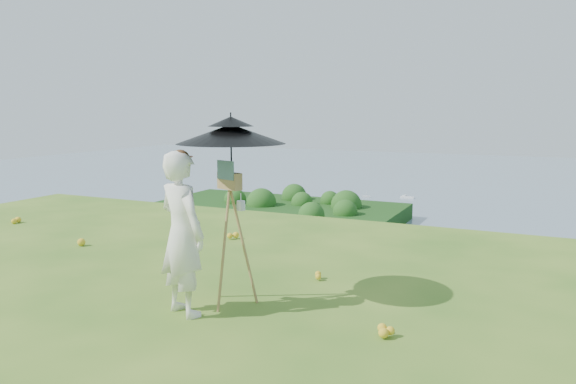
% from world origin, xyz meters
% --- Properties ---
extents(ground, '(14.00, 14.00, 0.00)m').
position_xyz_m(ground, '(0.00, 0.00, 0.00)').
color(ground, '#3E7120').
rests_on(ground, ground).
extents(shoreline_tier, '(170.00, 28.00, 8.00)m').
position_xyz_m(shoreline_tier, '(0.00, 75.00, -36.00)').
color(shoreline_tier, '#74695D').
rests_on(shoreline_tier, bay_water).
extents(bay_water, '(700.00, 700.00, 0.00)m').
position_xyz_m(bay_water, '(0.00, 240.00, -34.00)').
color(bay_water, slate).
rests_on(bay_water, ground).
extents(peninsula, '(90.00, 60.00, 12.00)m').
position_xyz_m(peninsula, '(-75.00, 155.00, -29.00)').
color(peninsula, '#15380F').
rests_on(peninsula, bay_water).
extents(slope_trees, '(110.00, 50.00, 6.00)m').
position_xyz_m(slope_trees, '(0.00, 35.00, -15.00)').
color(slope_trees, '#235319').
rests_on(slope_trees, forest_slope).
extents(harbor_town, '(110.00, 22.00, 5.00)m').
position_xyz_m(harbor_town, '(0.00, 75.00, -29.50)').
color(harbor_town, silver).
rests_on(harbor_town, shoreline_tier).
extents(moored_boats, '(140.00, 140.00, 0.70)m').
position_xyz_m(moored_boats, '(-12.50, 161.00, -33.65)').
color(moored_boats, white).
rests_on(moored_boats, bay_water).
extents(wildflowers, '(10.00, 10.50, 0.12)m').
position_xyz_m(wildflowers, '(0.00, 0.25, 0.06)').
color(wildflowers, gold).
rests_on(wildflowers, ground).
extents(painter, '(0.81, 0.67, 1.89)m').
position_xyz_m(painter, '(1.64, 0.86, 0.95)').
color(painter, white).
rests_on(painter, ground).
extents(field_easel, '(0.85, 0.85, 1.75)m').
position_xyz_m(field_easel, '(1.96, 1.38, 0.88)').
color(field_easel, '#A28044').
rests_on(field_easel, ground).
extents(sun_umbrella, '(1.61, 1.61, 0.87)m').
position_xyz_m(sun_umbrella, '(1.98, 1.40, 1.87)').
color(sun_umbrella, black).
rests_on(sun_umbrella, field_easel).
extents(painter_cap, '(0.30, 0.32, 0.10)m').
position_xyz_m(painter_cap, '(1.64, 0.86, 1.84)').
color(painter_cap, '#DF7A7D').
rests_on(painter_cap, painter).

